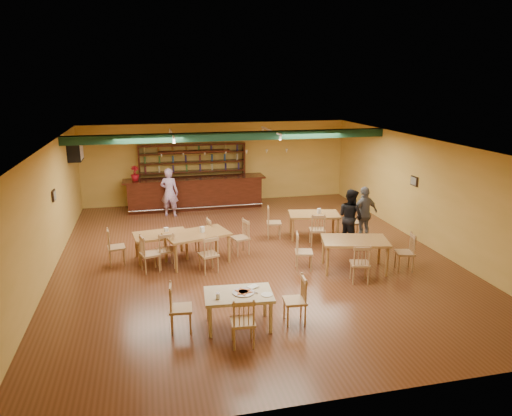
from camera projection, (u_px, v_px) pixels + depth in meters
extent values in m
plane|color=#5A3119|center=(252.00, 256.00, 12.60)|extent=(12.00, 12.00, 0.00)
cube|color=#10321F|center=(232.00, 136.00, 14.46)|extent=(10.00, 0.30, 0.25)
cube|color=white|center=(172.00, 133.00, 14.61)|extent=(0.05, 2.50, 0.05)
cube|color=white|center=(271.00, 131.00, 15.31)|extent=(0.05, 2.50, 0.05)
cube|color=white|center=(75.00, 152.00, 14.87)|extent=(0.34, 0.70, 0.48)
cube|color=black|center=(54.00, 195.00, 12.00)|extent=(0.04, 0.34, 0.28)
cube|color=black|center=(414.00, 181.00, 13.69)|extent=(0.04, 0.34, 0.28)
cube|color=black|center=(195.00, 193.00, 17.07)|extent=(5.06, 0.85, 1.13)
cube|color=black|center=(193.00, 174.00, 17.51)|extent=(3.92, 0.40, 2.28)
imported|color=#A80F1A|center=(135.00, 173.00, 16.40)|extent=(0.37, 0.37, 0.52)
cube|color=olive|center=(161.00, 246.00, 12.33)|extent=(1.47, 1.00, 0.68)
cube|color=olive|center=(314.00, 225.00, 13.99)|extent=(1.61, 1.16, 0.73)
cube|color=olive|center=(197.00, 248.00, 12.05)|extent=(1.78, 1.34, 0.79)
cube|color=olive|center=(354.00, 255.00, 11.58)|extent=(1.76, 1.30, 0.79)
cube|color=tan|center=(239.00, 310.00, 8.93)|extent=(1.34, 0.92, 0.69)
cylinder|color=silver|center=(243.00, 292.00, 8.85)|extent=(0.45, 0.45, 0.01)
cylinder|color=#EAE5C6|center=(218.00, 296.00, 8.60)|extent=(0.08, 0.08, 0.11)
cube|color=white|center=(253.00, 287.00, 9.07)|extent=(0.24, 0.22, 0.03)
cube|color=silver|center=(250.00, 290.00, 8.92)|extent=(0.27, 0.30, 0.00)
cylinder|color=white|center=(267.00, 295.00, 8.77)|extent=(0.24, 0.24, 0.01)
imported|color=#9555B9|center=(169.00, 192.00, 16.02)|extent=(0.71, 0.58, 1.68)
imported|color=black|center=(350.00, 217.00, 13.29)|extent=(0.86, 0.96, 1.61)
imported|color=gray|center=(364.00, 214.00, 13.61)|extent=(1.02, 0.65, 1.61)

